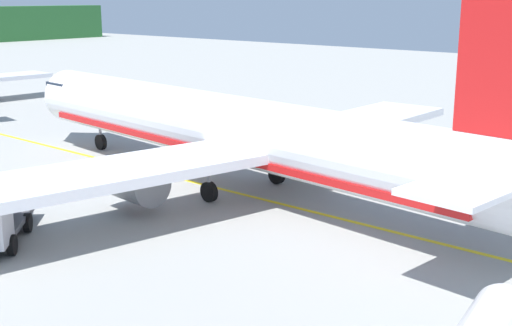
{
  "coord_description": "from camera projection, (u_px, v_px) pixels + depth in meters",
  "views": [
    {
      "loc": [
        -5.5,
        -6.77,
        10.8
      ],
      "look_at": [
        20.2,
        15.29,
        2.42
      ],
      "focal_mm": 47.62,
      "sensor_mm": 36.0,
      "label": 1
    }
  ],
  "objects": [
    {
      "name": "airliner_foreground",
      "position": [
        233.0,
        131.0,
        38.15
      ],
      "size": [
        34.54,
        41.74,
        11.9
      ],
      "color": "white",
      "rests_on": "ground"
    },
    {
      "name": "apron_guide_line",
      "position": [
        289.0,
        206.0,
        35.8
      ],
      "size": [
        0.3,
        60.0,
        0.01
      ],
      "primitive_type": "cube",
      "color": "yellow",
      "rests_on": "ground"
    }
  ]
}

